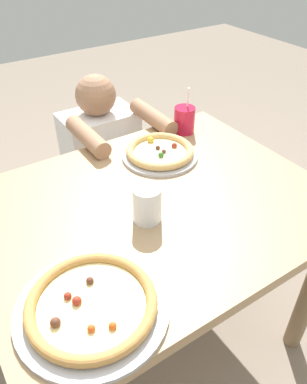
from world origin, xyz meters
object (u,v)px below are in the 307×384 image
drink_cup_colored (184,120)px  pizza_near (92,305)px  diner_seated (104,171)px  water_cup_clear (147,204)px  pizza_far (160,152)px

drink_cup_colored → pizza_near: bearing=-140.4°
drink_cup_colored → diner_seated: bearing=123.4°
drink_cup_colored → water_cup_clear: (-0.43, -0.39, 0.00)m
pizza_far → drink_cup_colored: size_ratio=1.50×
drink_cup_colored → water_cup_clear: size_ratio=1.65×
pizza_near → water_cup_clear: water_cup_clear is taller
water_cup_clear → drink_cup_colored: bearing=42.0°
pizza_near → diner_seated: diner_seated is taller
drink_cup_colored → diner_seated: size_ratio=0.21×
pizza_far → pizza_near: bearing=-137.1°
pizza_near → diner_seated: bearing=62.7°
water_cup_clear → diner_seated: 0.85m
drink_cup_colored → water_cup_clear: 0.58m
pizza_near → pizza_far: bearing=42.9°
pizza_near → pizza_far: size_ratio=1.27×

